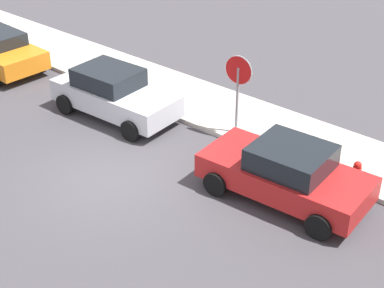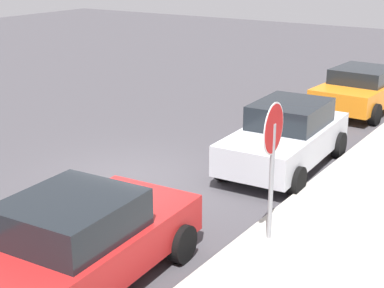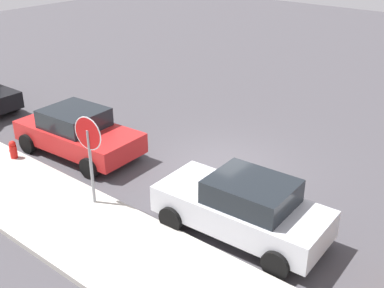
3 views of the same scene
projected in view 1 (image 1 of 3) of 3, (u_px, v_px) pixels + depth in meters
ground_plane at (111, 177)px, 15.57m from camera, size 60.00×60.00×0.00m
sidewalk_curb at (223, 111)px, 18.71m from camera, size 32.00×2.68×0.14m
stop_sign at (238, 81)px, 16.61m from camera, size 0.88×0.10×2.54m
parked_car_red at (286, 173)px, 14.40m from camera, size 4.28×2.26×1.50m
parked_car_silver at (114, 93)px, 18.24m from camera, size 4.21×2.10×1.54m
fire_hydrant at (356, 173)px, 15.07m from camera, size 0.30×0.22×0.72m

